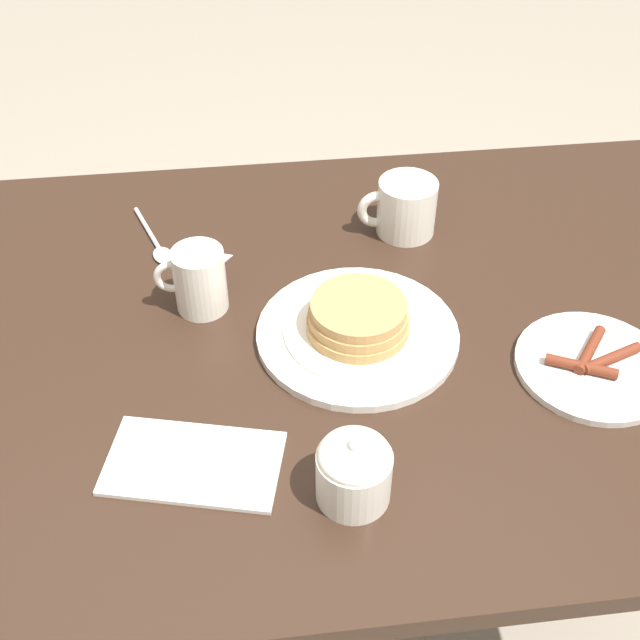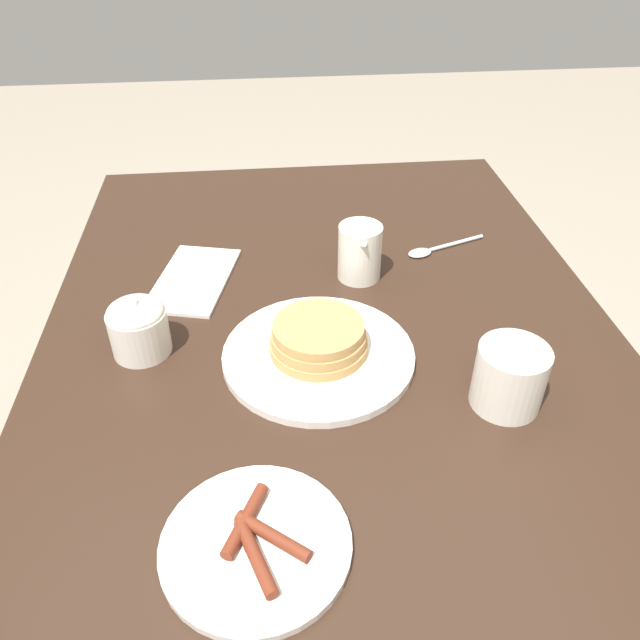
# 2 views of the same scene
# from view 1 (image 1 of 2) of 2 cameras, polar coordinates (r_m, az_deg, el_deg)

# --- Properties ---
(ground_plane) EXTENTS (8.00, 8.00, 0.00)m
(ground_plane) POSITION_cam_1_polar(r_m,az_deg,el_deg) (1.70, 0.47, -19.81)
(ground_plane) COLOR gray
(dining_table) EXTENTS (1.25, 0.85, 0.77)m
(dining_table) POSITION_cam_1_polar(r_m,az_deg,el_deg) (1.18, 0.64, -5.25)
(dining_table) COLOR #332116
(dining_table) RESTS_ON ground_plane
(pancake_plate) EXTENTS (0.27, 0.27, 0.06)m
(pancake_plate) POSITION_cam_1_polar(r_m,az_deg,el_deg) (1.05, 2.70, -0.46)
(pancake_plate) COLOR white
(pancake_plate) RESTS_ON dining_table
(side_plate_bacon) EXTENTS (0.20, 0.20, 0.02)m
(side_plate_bacon) POSITION_cam_1_polar(r_m,az_deg,el_deg) (1.08, 18.84, -3.06)
(side_plate_bacon) COLOR silver
(side_plate_bacon) RESTS_ON dining_table
(coffee_mug) EXTENTS (0.12, 0.09, 0.09)m
(coffee_mug) POSITION_cam_1_polar(r_m,az_deg,el_deg) (1.23, 6.04, 8.00)
(coffee_mug) COLOR silver
(coffee_mug) RESTS_ON dining_table
(creamer_pitcher) EXTENTS (0.11, 0.07, 0.10)m
(creamer_pitcher) POSITION_cam_1_polar(r_m,az_deg,el_deg) (1.09, -8.53, 2.94)
(creamer_pitcher) COLOR silver
(creamer_pitcher) RESTS_ON dining_table
(sugar_bowl) EXTENTS (0.08, 0.08, 0.09)m
(sugar_bowl) POSITION_cam_1_polar(r_m,az_deg,el_deg) (0.87, 2.43, -10.61)
(sugar_bowl) COLOR silver
(sugar_bowl) RESTS_ON dining_table
(napkin) EXTENTS (0.22, 0.16, 0.01)m
(napkin) POSITION_cam_1_polar(r_m,az_deg,el_deg) (0.93, -8.99, -10.02)
(napkin) COLOR silver
(napkin) RESTS_ON dining_table
(spoon) EXTENTS (0.07, 0.15, 0.01)m
(spoon) POSITION_cam_1_polar(r_m,az_deg,el_deg) (1.24, -11.49, 5.21)
(spoon) COLOR silver
(spoon) RESTS_ON dining_table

